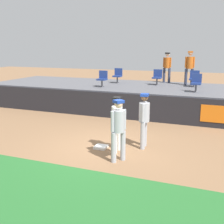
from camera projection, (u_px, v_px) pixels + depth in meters
ground_plane at (106, 147)px, 9.22m from camera, size 60.00×60.00×0.00m
grass_foreground_strip at (53, 193)px, 6.36m from camera, size 18.00×2.80×0.01m
first_base at (101, 147)px, 9.14m from camera, size 0.40×0.40×0.08m
player_fielder_home at (117, 121)px, 8.66m from camera, size 0.35×0.54×1.75m
player_runner_visitor at (118, 126)px, 7.89m from camera, size 0.48×0.48×1.80m
player_coach_visitor at (144, 117)px, 9.00m from camera, size 0.36×0.50×1.79m
field_wall at (138, 107)px, 12.54m from camera, size 18.00×0.26×1.18m
bleacher_platform at (151, 98)px, 14.88m from camera, size 18.00×4.80×1.20m
seat_front_right at (196, 82)px, 12.79m from camera, size 0.44×0.44×0.84m
seat_front_left at (102, 78)px, 14.43m from camera, size 0.46×0.44×0.84m
seat_back_center at (157, 76)px, 15.19m from camera, size 0.48×0.44×0.84m
seat_back_right at (194, 78)px, 14.51m from camera, size 0.48×0.44×0.84m
seat_back_left at (118, 75)px, 16.00m from camera, size 0.46×0.44×0.84m
spectator_hooded at (190, 66)px, 14.99m from camera, size 0.50×0.42×1.82m
spectator_capped at (167, 65)px, 16.06m from camera, size 0.48×0.37×1.72m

